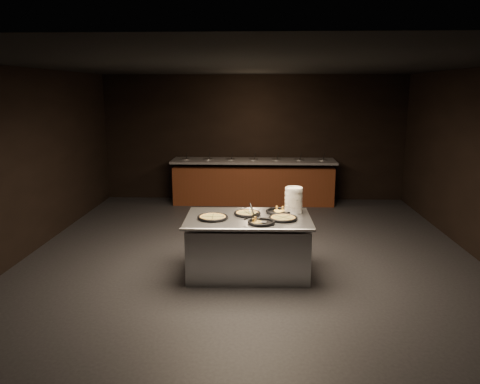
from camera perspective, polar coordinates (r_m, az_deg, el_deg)
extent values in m
cube|color=black|center=(7.39, 1.23, -7.92)|extent=(7.00, 8.00, 0.01)
cube|color=black|center=(6.94, 1.35, 15.23)|extent=(7.00, 8.00, 0.01)
cube|color=black|center=(10.99, 1.70, 6.59)|extent=(7.00, 0.01, 2.90)
cube|color=black|center=(3.13, -0.17, -8.38)|extent=(7.00, 0.01, 2.90)
cube|color=black|center=(7.90, -25.07, 3.14)|extent=(0.01, 8.00, 2.90)
cube|color=#4E2112|center=(10.72, 1.64, 0.91)|extent=(3.60, 0.75, 0.85)
cube|color=#5A5B5F|center=(10.62, 1.65, 3.80)|extent=(3.70, 0.83, 0.05)
cube|color=#311B0B|center=(10.80, 1.62, -1.11)|extent=(3.60, 0.69, 0.08)
cylinder|color=silver|center=(10.76, -6.65, 3.86)|extent=(0.22, 0.22, 0.08)
cylinder|color=#496A2A|center=(10.75, -6.65, 3.99)|extent=(0.19, 0.19, 0.02)
cylinder|color=black|center=(10.72, -6.52, 4.42)|extent=(0.04, 0.10, 0.19)
cylinder|color=silver|center=(10.69, -3.91, 3.86)|extent=(0.22, 0.22, 0.08)
cylinder|color=#496A2A|center=(10.68, -3.91, 3.99)|extent=(0.19, 0.19, 0.02)
cylinder|color=black|center=(10.65, -3.77, 4.43)|extent=(0.04, 0.10, 0.19)
cylinder|color=silver|center=(10.64, -1.13, 3.85)|extent=(0.22, 0.22, 0.08)
cylinder|color=#496A2A|center=(10.64, -1.13, 3.98)|extent=(0.19, 0.19, 0.02)
cylinder|color=black|center=(10.61, -0.98, 4.42)|extent=(0.04, 0.10, 0.19)
cylinder|color=silver|center=(10.62, 1.65, 3.83)|extent=(0.22, 0.22, 0.08)
cylinder|color=#496A2A|center=(10.62, 1.66, 3.96)|extent=(0.19, 0.19, 0.02)
cylinder|color=black|center=(10.59, 1.82, 4.40)|extent=(0.04, 0.10, 0.19)
cylinder|color=silver|center=(10.63, 4.45, 3.80)|extent=(0.22, 0.22, 0.08)
cylinder|color=#496A2A|center=(10.63, 4.45, 3.94)|extent=(0.19, 0.19, 0.02)
cylinder|color=black|center=(10.60, 4.62, 4.37)|extent=(0.04, 0.10, 0.19)
cylinder|color=silver|center=(10.66, 7.23, 3.77)|extent=(0.22, 0.22, 0.08)
cylinder|color=#496A2A|center=(10.66, 7.23, 3.90)|extent=(0.19, 0.19, 0.02)
cylinder|color=black|center=(10.63, 7.41, 4.33)|extent=(0.04, 0.10, 0.19)
cylinder|color=silver|center=(10.72, 9.99, 3.72)|extent=(0.22, 0.22, 0.08)
cylinder|color=#496A2A|center=(10.71, 9.99, 3.85)|extent=(0.19, 0.19, 0.02)
cylinder|color=black|center=(10.69, 10.18, 4.29)|extent=(0.04, 0.10, 0.19)
cube|color=silver|center=(6.64, 0.99, -6.86)|extent=(1.67, 1.04, 0.74)
cube|color=silver|center=(6.51, 1.01, -3.25)|extent=(1.75, 1.12, 0.04)
cylinder|color=silver|center=(5.99, 0.88, -4.65)|extent=(1.73, 0.08, 0.04)
cylinder|color=white|center=(6.75, 6.56, -0.99)|extent=(0.25, 0.25, 0.36)
cylinder|color=black|center=(6.43, -3.35, -3.22)|extent=(0.40, 0.40, 0.01)
torus|color=black|center=(6.43, -3.35, -3.08)|extent=(0.42, 0.42, 0.04)
torus|color=olive|center=(6.43, -3.35, -3.06)|extent=(0.36, 0.36, 0.03)
cylinder|color=tan|center=(6.43, -3.35, -3.08)|extent=(0.32, 0.32, 0.02)
cube|color=black|center=(6.43, -3.35, -3.00)|extent=(0.02, 0.32, 0.00)
cube|color=black|center=(6.43, -3.35, -3.00)|extent=(0.32, 0.02, 0.00)
cylinder|color=black|center=(6.63, 0.89, -2.72)|extent=(0.36, 0.36, 0.01)
torus|color=black|center=(6.63, 0.89, -2.59)|extent=(0.38, 0.38, 0.04)
torus|color=olive|center=(6.63, 0.89, -2.57)|extent=(0.32, 0.32, 0.03)
cylinder|color=tan|center=(6.63, 0.89, -2.59)|extent=(0.28, 0.28, 0.02)
cube|color=black|center=(6.62, 0.89, -2.51)|extent=(0.12, 0.26, 0.00)
cube|color=black|center=(6.62, 0.89, -2.51)|extent=(0.26, 0.12, 0.00)
cylinder|color=black|center=(6.76, 4.71, -2.48)|extent=(0.34, 0.34, 0.01)
torus|color=black|center=(6.75, 4.72, -2.34)|extent=(0.37, 0.37, 0.04)
cylinder|color=black|center=(6.21, 2.61, -3.79)|extent=(0.34, 0.34, 0.01)
torus|color=black|center=(6.20, 2.62, -3.65)|extent=(0.36, 0.36, 0.04)
cylinder|color=black|center=(6.41, 5.27, -3.30)|extent=(0.38, 0.38, 0.01)
torus|color=black|center=(6.41, 5.27, -3.16)|extent=(0.40, 0.40, 0.04)
torus|color=olive|center=(6.41, 5.28, -3.15)|extent=(0.34, 0.34, 0.03)
cylinder|color=tan|center=(6.41, 5.27, -3.16)|extent=(0.30, 0.30, 0.02)
cube|color=black|center=(6.41, 5.28, -3.09)|extent=(0.21, 0.22, 0.00)
cube|color=black|center=(6.41, 5.28, -3.09)|extent=(0.22, 0.21, 0.00)
cube|color=silver|center=(6.73, 0.92, -2.35)|extent=(0.12, 0.13, 0.00)
cylinder|color=black|center=(6.57, 1.45, -2.04)|extent=(0.08, 0.19, 0.13)
cylinder|color=silver|center=(6.66, 1.18, -2.29)|extent=(0.04, 0.10, 0.08)
cube|color=silver|center=(6.20, 2.76, -3.66)|extent=(0.11, 0.09, 0.00)
cylinder|color=black|center=(6.19, 1.37, -2.98)|extent=(0.19, 0.03, 0.12)
cylinder|color=silver|center=(6.20, 2.07, -3.42)|extent=(0.10, 0.02, 0.07)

